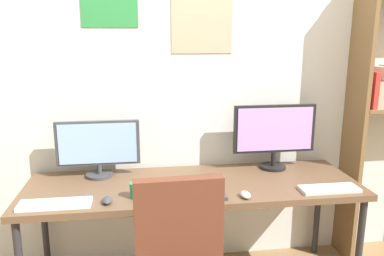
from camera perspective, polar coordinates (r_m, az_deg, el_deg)
wall_back at (r=2.78m, az=-1.06°, el=6.00°), size 4.51×0.11×2.60m
desk at (r=2.53m, az=0.16°, el=-9.15°), size 2.11×0.68×0.74m
monitor_left at (r=2.64m, az=-13.51°, el=-2.66°), size 0.54×0.18×0.38m
monitor_right at (r=2.77m, az=11.91°, el=-0.65°), size 0.58×0.18×0.45m
keyboard_left at (r=2.32m, az=-19.33°, el=-10.42°), size 0.39×0.13×0.02m
keyboard_center at (r=2.30m, az=0.97°, el=-9.90°), size 0.32×0.13×0.02m
keyboard_right at (r=2.54m, az=19.36°, el=-8.36°), size 0.36×0.13×0.02m
mouse_left_side at (r=2.32m, az=7.79°, el=-9.60°), size 0.06×0.10×0.03m
mouse_right_side at (r=2.28m, az=-12.23°, el=-10.24°), size 0.06×0.10×0.03m
laptop_closed at (r=2.49m, az=0.37°, el=-7.95°), size 0.34×0.24×0.02m
coffee_mug at (r=2.31m, az=-8.05°, el=-8.95°), size 0.11×0.08×0.09m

